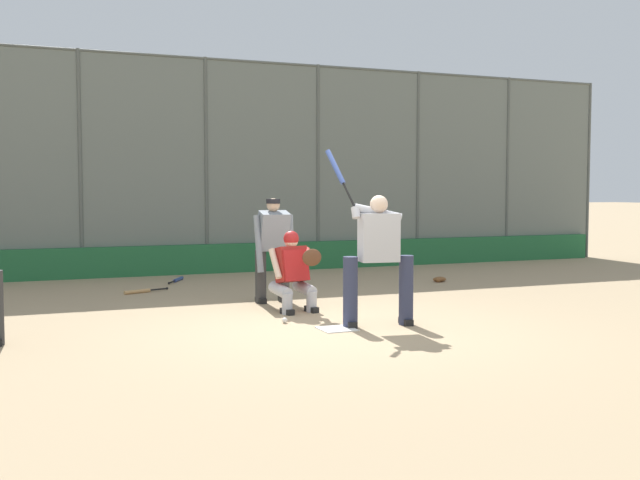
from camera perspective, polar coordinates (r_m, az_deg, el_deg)
The scene contains 12 objects.
ground_plane at distance 9.37m, azimuth 1.29°, elevation -6.82°, with size 160.00×160.00×0.00m, color tan.
home_plate_marker at distance 9.37m, azimuth 1.29°, elevation -6.78°, with size 0.43×0.43×0.01m, color white.
backstop_fence at distance 15.82m, azimuth -8.67°, elevation 5.92°, with size 20.14×0.08×4.48m.
padding_wall at distance 15.78m, azimuth -8.52°, elevation -1.43°, with size 19.66×0.18×0.61m, color #236638.
bleachers_beyond at distance 17.59m, azimuth -21.84°, elevation -0.86°, with size 14.04×1.95×1.16m.
batter_at_plate at distance 9.52m, azimuth 4.43°, elevation -1.13°, with size 1.00×0.74×2.26m.
catcher_behind_plate at distance 10.64m, azimuth -1.99°, elevation -2.30°, with size 0.65×0.75×1.15m.
umpire_home at distance 11.49m, azimuth -3.59°, elevation -0.54°, with size 0.66×0.39×1.61m.
spare_bat_near_backstop at distance 14.48m, azimuth -10.82°, elevation -3.00°, with size 0.44×0.76×0.07m.
spare_bat_by_padding at distance 12.98m, azimuth -13.50°, elevation -3.81°, with size 0.79×0.36×0.07m.
fielding_glove_on_dirt at distance 14.34m, azimuth 9.08°, elevation -2.98°, with size 0.27×0.21×0.10m.
baseball_loose at distance 9.80m, azimuth -2.71°, elevation -6.14°, with size 0.07×0.07×0.07m, color white.
Camera 1 is at (3.63, 8.47, 1.72)m, focal length 42.00 mm.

